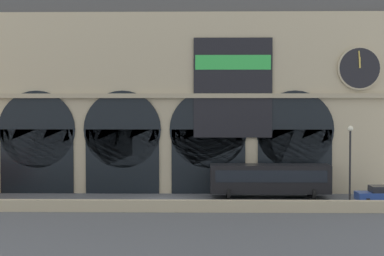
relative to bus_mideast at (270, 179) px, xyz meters
name	(u,v)px	position (x,y,z in m)	size (l,w,h in m)	color
ground_plane	(162,202)	(-9.83, -2.43, -1.78)	(200.00, 200.00, 0.00)	#54565B
quay_parapet_wall	(158,206)	(-9.83, -7.15, -1.31)	(90.00, 0.70, 0.94)	#BCAD8C
station_building	(167,83)	(-9.79, 4.75, 9.02)	(43.52, 4.77, 22.38)	#BCAD8C
bus_mideast	(270,179)	(0.00, 0.00, 0.00)	(11.00, 3.25, 3.10)	black
car_east	(382,194)	(9.50, -2.89, -0.98)	(4.40, 2.22, 1.55)	#28479E
street_lamp_quayside	(350,156)	(5.74, -6.35, 2.63)	(0.44, 0.44, 6.90)	black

